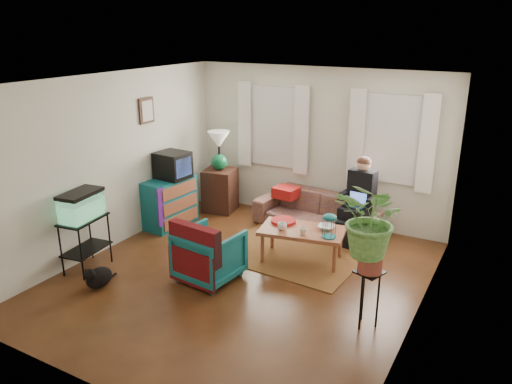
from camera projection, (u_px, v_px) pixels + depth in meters
The scene contains 31 objects.
floor at pixel (242, 277), 6.72m from camera, with size 4.50×5.00×0.01m, color #4F2B14.
ceiling at pixel (240, 81), 5.89m from camera, with size 4.50×5.00×0.01m, color white.
wall_back at pixel (317, 146), 8.37m from camera, with size 4.50×0.01×2.60m, color silver.
wall_front at pixel (90, 265), 4.24m from camera, with size 4.50×0.01×2.60m, color silver.
wall_left at pixel (110, 163), 7.35m from camera, with size 0.01×5.00×2.60m, color silver.
wall_right at pixel (423, 218), 5.27m from camera, with size 0.01×5.00×2.60m, color silver.
window_left at pixel (274, 127), 8.65m from camera, with size 1.08×0.04×1.38m, color white.
window_right at pixel (392, 139), 7.70m from camera, with size 1.08×0.04×1.38m, color white.
curtains_left at pixel (272, 127), 8.58m from camera, with size 1.36×0.06×1.50m, color white.
curtains_right at pixel (391, 140), 7.63m from camera, with size 1.36×0.06×1.50m, color white.
picture_frame at pixel (147, 111), 7.82m from camera, with size 0.04×0.32×0.40m, color #3D2616.
area_rug at pixel (293, 252), 7.44m from camera, with size 2.00×1.60×0.01m, color brown.
sofa at pixel (316, 206), 8.19m from camera, with size 2.03×0.80×0.79m, color brown.
seated_person at pixel (358, 203), 7.72m from camera, with size 0.51×0.62×1.21m, color black, non-canonical shape.
side_table at pixel (220, 190), 9.03m from camera, with size 0.53×0.53×0.77m, color #3F2017.
table_lamp at pixel (219, 152), 8.80m from camera, with size 0.40×0.40×0.71m, color white, non-canonical shape.
dresser at pixel (170, 202), 8.34m from camera, with size 0.45×0.91×0.82m, color #126971.
crt_tv at pixel (173, 165), 8.21m from camera, with size 0.50×0.45×0.44m, color black.
aquarium_stand at pixel (86, 244), 6.85m from camera, with size 0.37×0.67×0.75m, color black.
aquarium at pixel (81, 205), 6.67m from camera, with size 0.34×0.61×0.39m, color #7FD899.
black_cat at pixel (99, 275), 6.43m from camera, with size 0.26×0.40×0.34m, color black.
armchair at pixel (210, 252), 6.59m from camera, with size 0.74×0.69×0.76m, color #135575.
serape_throw at pixel (194, 249), 6.31m from camera, with size 0.77×0.18×0.63m, color #9E0A0A.
coffee_table at pixel (302, 245), 7.14m from camera, with size 1.18×0.64×0.49m, color brown.
cup_a at pixel (282, 226), 7.02m from camera, with size 0.13×0.13×0.10m, color white.
cup_b at pixel (303, 231), 6.85m from camera, with size 0.11×0.11×0.10m, color beige.
bowl at pixel (326, 227), 7.05m from camera, with size 0.23×0.23×0.06m, color white.
snack_tray at pixel (283, 221), 7.29m from camera, with size 0.36×0.36×0.04m, color #B21414.
birdcage at pixel (329, 226), 6.74m from camera, with size 0.19×0.19×0.34m, color #115B6B, non-canonical shape.
plant_stand at pixel (367, 299), 5.56m from camera, with size 0.29×0.29×0.68m, color black.
potted_plant at pixel (373, 232), 5.30m from camera, with size 0.78×0.67×0.86m, color #599947.
Camera 1 is at (3.09, -5.14, 3.25)m, focal length 35.00 mm.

